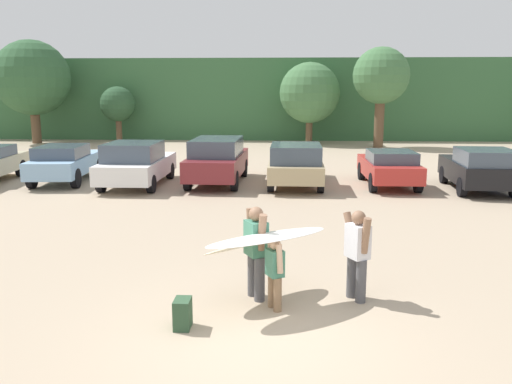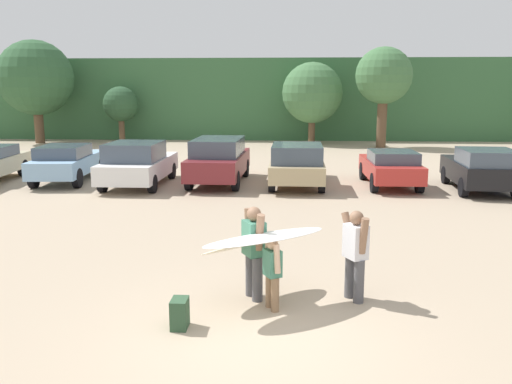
{
  "view_description": "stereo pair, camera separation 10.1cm",
  "coord_description": "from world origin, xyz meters",
  "px_view_note": "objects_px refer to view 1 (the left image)",
  "views": [
    {
      "loc": [
        0.35,
        -7.14,
        3.51
      ],
      "look_at": [
        -0.35,
        6.12,
        0.93
      ],
      "focal_mm": 37.5,
      "sensor_mm": 36.0,
      "label": 1
    },
    {
      "loc": [
        0.45,
        -7.13,
        3.51
      ],
      "look_at": [
        -0.35,
        6.12,
        0.93
      ],
      "focal_mm": 37.5,
      "sensor_mm": 36.0,
      "label": 2
    }
  ],
  "objects_px": {
    "parked_car_sky_blue": "(65,162)",
    "person_companion": "(357,250)",
    "parked_car_tan": "(296,163)",
    "surfboard_white": "(268,237)",
    "person_child": "(275,270)",
    "parked_car_black": "(480,168)",
    "parked_car_red": "(389,167)",
    "backpack_dropped": "(183,314)",
    "person_adult": "(256,247)",
    "parked_car_maroon": "(217,159)",
    "parked_car_white": "(136,163)",
    "surfboard_cream": "(249,244)"
  },
  "relations": [
    {
      "from": "parked_car_white",
      "to": "surfboard_cream",
      "type": "xyz_separation_m",
      "value": [
        4.8,
        -10.42,
        0.12
      ]
    },
    {
      "from": "parked_car_maroon",
      "to": "surfboard_white",
      "type": "bearing_deg",
      "value": -167.18
    },
    {
      "from": "parked_car_sky_blue",
      "to": "parked_car_black",
      "type": "xyz_separation_m",
      "value": [
        15.1,
        -1.09,
        0.04
      ]
    },
    {
      "from": "person_companion",
      "to": "surfboard_white",
      "type": "xyz_separation_m",
      "value": [
        -1.48,
        -0.4,
        0.31
      ]
    },
    {
      "from": "parked_car_white",
      "to": "parked_car_tan",
      "type": "bearing_deg",
      "value": -86.23
    },
    {
      "from": "surfboard_white",
      "to": "surfboard_cream",
      "type": "bearing_deg",
      "value": -87.05
    },
    {
      "from": "parked_car_white",
      "to": "parked_car_maroon",
      "type": "xyz_separation_m",
      "value": [
        2.89,
        0.67,
        0.08
      ]
    },
    {
      "from": "parked_car_maroon",
      "to": "parked_car_red",
      "type": "height_order",
      "value": "parked_car_maroon"
    },
    {
      "from": "parked_car_black",
      "to": "person_adult",
      "type": "bearing_deg",
      "value": 147.79
    },
    {
      "from": "parked_car_white",
      "to": "parked_car_maroon",
      "type": "relative_size",
      "value": 0.95
    },
    {
      "from": "person_companion",
      "to": "parked_car_tan",
      "type": "bearing_deg",
      "value": -113.7
    },
    {
      "from": "surfboard_cream",
      "to": "parked_car_maroon",
      "type": "bearing_deg",
      "value": -124.99
    },
    {
      "from": "surfboard_cream",
      "to": "person_child",
      "type": "bearing_deg",
      "value": 87.18
    },
    {
      "from": "person_child",
      "to": "surfboard_cream",
      "type": "relative_size",
      "value": 0.7
    },
    {
      "from": "parked_car_sky_blue",
      "to": "parked_car_tan",
      "type": "height_order",
      "value": "parked_car_tan"
    },
    {
      "from": "parked_car_black",
      "to": "surfboard_white",
      "type": "distance_m",
      "value": 12.59
    },
    {
      "from": "parked_car_tan",
      "to": "surfboard_white",
      "type": "bearing_deg",
      "value": 177.49
    },
    {
      "from": "parked_car_sky_blue",
      "to": "parked_car_maroon",
      "type": "relative_size",
      "value": 0.95
    },
    {
      "from": "person_child",
      "to": "parked_car_white",
      "type": "bearing_deg",
      "value": -92.3
    },
    {
      "from": "parked_car_tan",
      "to": "parked_car_black",
      "type": "relative_size",
      "value": 1.19
    },
    {
      "from": "person_adult",
      "to": "parked_car_red",
      "type": "bearing_deg",
      "value": -139.42
    },
    {
      "from": "parked_car_sky_blue",
      "to": "parked_car_black",
      "type": "distance_m",
      "value": 15.14
    },
    {
      "from": "person_child",
      "to": "parked_car_tan",
      "type": "bearing_deg",
      "value": -120.81
    },
    {
      "from": "parked_car_black",
      "to": "backpack_dropped",
      "type": "height_order",
      "value": "parked_car_black"
    },
    {
      "from": "person_child",
      "to": "backpack_dropped",
      "type": "relative_size",
      "value": 2.62
    },
    {
      "from": "parked_car_tan",
      "to": "person_child",
      "type": "bearing_deg",
      "value": 178.09
    },
    {
      "from": "parked_car_black",
      "to": "surfboard_white",
      "type": "bearing_deg",
      "value": 149.58
    },
    {
      "from": "parked_car_tan",
      "to": "parked_car_black",
      "type": "height_order",
      "value": "parked_car_tan"
    },
    {
      "from": "parked_car_black",
      "to": "surfboard_cream",
      "type": "height_order",
      "value": "parked_car_black"
    },
    {
      "from": "person_adult",
      "to": "parked_car_black",
      "type": "bearing_deg",
      "value": -153.62
    },
    {
      "from": "parked_car_red",
      "to": "person_adult",
      "type": "distance_m",
      "value": 11.69
    },
    {
      "from": "parked_car_red",
      "to": "backpack_dropped",
      "type": "bearing_deg",
      "value": 155.92
    },
    {
      "from": "surfboard_white",
      "to": "backpack_dropped",
      "type": "relative_size",
      "value": 4.85
    },
    {
      "from": "surfboard_white",
      "to": "person_adult",
      "type": "bearing_deg",
      "value": -96.0
    },
    {
      "from": "surfboard_cream",
      "to": "parked_car_red",
      "type": "bearing_deg",
      "value": -156.86
    },
    {
      "from": "parked_car_tan",
      "to": "surfboard_white",
      "type": "xyz_separation_m",
      "value": [
        -0.66,
        -11.19,
        0.36
      ]
    },
    {
      "from": "parked_car_tan",
      "to": "parked_car_red",
      "type": "distance_m",
      "value": 3.39
    },
    {
      "from": "parked_car_white",
      "to": "surfboard_cream",
      "type": "bearing_deg",
      "value": -154.83
    },
    {
      "from": "person_adult",
      "to": "surfboard_white",
      "type": "distance_m",
      "value": 0.52
    },
    {
      "from": "parked_car_maroon",
      "to": "person_companion",
      "type": "height_order",
      "value": "parked_car_maroon"
    },
    {
      "from": "parked_car_white",
      "to": "parked_car_red",
      "type": "relative_size",
      "value": 1.11
    },
    {
      "from": "person_companion",
      "to": "surfboard_white",
      "type": "relative_size",
      "value": 0.71
    },
    {
      "from": "person_child",
      "to": "surfboard_white",
      "type": "bearing_deg",
      "value": -61.12
    },
    {
      "from": "parked_car_black",
      "to": "person_adult",
      "type": "relative_size",
      "value": 2.54
    },
    {
      "from": "parked_car_maroon",
      "to": "parked_car_red",
      "type": "bearing_deg",
      "value": -90.53
    },
    {
      "from": "parked_car_sky_blue",
      "to": "person_companion",
      "type": "distance_m",
      "value": 14.68
    },
    {
      "from": "person_adult",
      "to": "backpack_dropped",
      "type": "xyz_separation_m",
      "value": [
        -1.03,
        -1.22,
        -0.67
      ]
    },
    {
      "from": "parked_car_black",
      "to": "person_companion",
      "type": "bearing_deg",
      "value": 154.59
    },
    {
      "from": "parked_car_sky_blue",
      "to": "parked_car_black",
      "type": "bearing_deg",
      "value": -98.86
    },
    {
      "from": "parked_car_maroon",
      "to": "backpack_dropped",
      "type": "height_order",
      "value": "parked_car_maroon"
    }
  ]
}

